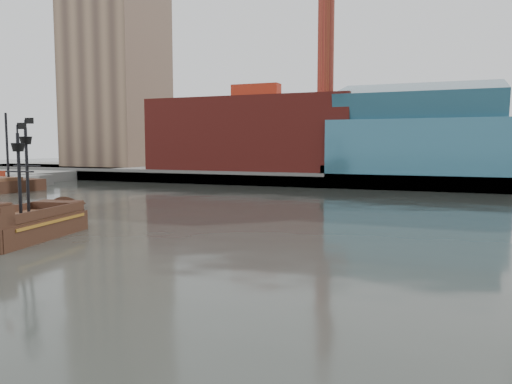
% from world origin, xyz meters
% --- Properties ---
extents(ground, '(400.00, 400.00, 0.00)m').
position_xyz_m(ground, '(0.00, 0.00, 0.00)').
color(ground, '#2B2E29').
rests_on(ground, ground).
extents(promenade_far, '(220.00, 60.00, 2.00)m').
position_xyz_m(promenade_far, '(0.00, 92.00, 1.00)').
color(promenade_far, slate).
rests_on(promenade_far, ground).
extents(seawall, '(220.00, 1.00, 2.60)m').
position_xyz_m(seawall, '(0.00, 62.50, 1.30)').
color(seawall, '#4C4C49').
rests_on(seawall, ground).
extents(skyline, '(149.00, 45.00, 62.00)m').
position_xyz_m(skyline, '(5.21, 84.56, 24.55)').
color(skyline, '#7B6149').
rests_on(skyline, promenade_far).
extents(pirate_ship, '(6.51, 14.70, 10.63)m').
position_xyz_m(pirate_ship, '(-15.88, 6.01, 0.96)').
color(pirate_ship, black).
rests_on(pirate_ship, ground).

